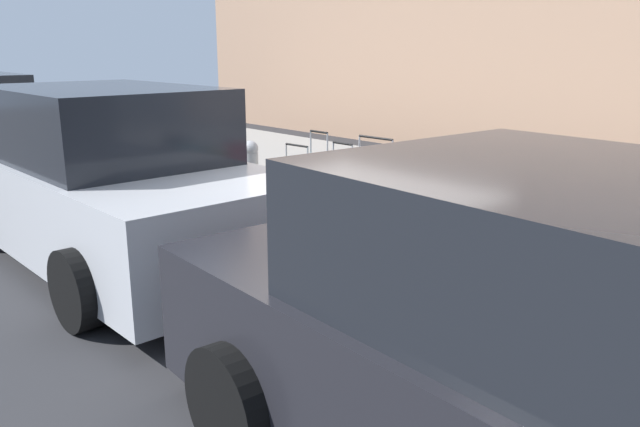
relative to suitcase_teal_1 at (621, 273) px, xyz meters
The scene contains 15 objects.
ground_plane 2.60m from the suitcase_teal_1, 13.17° to the left, with size 40.00×40.00×0.00m, color #28282B.
sidewalk_curb 3.17m from the suitcase_teal_1, 37.55° to the right, with size 18.00×5.00×0.14m, color gray.
suitcase_teal_1 is the anchor object (origin of this frame).
suitcase_olive_2 0.56m from the suitcase_teal_1, ahead, with size 0.50×0.22×0.78m.
suitcase_red_3 1.06m from the suitcase_teal_1, ahead, with size 0.39×0.27×1.03m.
suitcase_navy_4 1.53m from the suitcase_teal_1, ahead, with size 0.45×0.21×0.63m.
suitcase_maroon_5 2.03m from the suitcase_teal_1, ahead, with size 0.42×0.19×0.94m.
suitcase_silver_6 2.55m from the suitcase_teal_1, ahead, with size 0.51×0.22×1.07m.
suitcase_black_7 3.05m from the suitcase_teal_1, ahead, with size 0.35×0.23×0.96m.
suitcase_teal_8 3.46m from the suitcase_teal_1, ahead, with size 0.35×0.22×1.04m.
suitcase_olive_9 3.91m from the suitcase_teal_1, ahead, with size 0.44×0.24×0.83m.
fire_hydrant 4.81m from the suitcase_teal_1, ahead, with size 0.39×0.21×0.78m.
bollard_post 5.48m from the suitcase_teal_1, ahead, with size 0.13×0.13×0.77m, color #333338.
parked_car_charcoal_0 2.34m from the suitcase_teal_1, 109.59° to the left, with size 4.36×2.25×1.60m.
parked_car_silver_1 4.68m from the suitcase_teal_1, 27.87° to the left, with size 4.65×2.14×1.72m.
Camera 1 is at (-4.34, 4.05, 2.07)m, focal length 35.44 mm.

